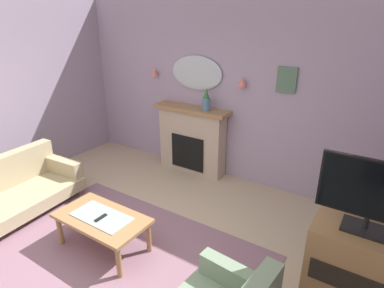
{
  "coord_description": "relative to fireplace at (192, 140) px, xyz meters",
  "views": [
    {
      "loc": [
        2.29,
        -1.66,
        2.6
      ],
      "look_at": [
        0.12,
        1.67,
        1.0
      ],
      "focal_mm": 29.98,
      "sensor_mm": 36.0,
      "label": 1
    }
  ],
  "objects": [
    {
      "name": "wall_sconce_right",
      "position": [
        0.85,
        0.09,
        1.09
      ],
      "size": [
        0.14,
        0.14,
        0.14
      ],
      "primitive_type": "cone",
      "color": "#D17066"
    },
    {
      "name": "patterned_rug",
      "position": [
        0.56,
        -2.5,
        -0.56
      ],
      "size": [
        3.2,
        2.4,
        0.01
      ],
      "primitive_type": "cube",
      "color": "#7F5B6B",
      "rests_on": "ground"
    },
    {
      "name": "wall_mirror",
      "position": [
        -0.0,
        0.14,
        1.14
      ],
      "size": [
        0.96,
        0.06,
        0.56
      ],
      "primitive_type": "ellipsoid",
      "color": "#B2BCC6"
    },
    {
      "name": "wall_back",
      "position": [
        0.56,
        0.22,
        0.88
      ],
      "size": [
        6.67,
        0.1,
        2.89
      ],
      "primitive_type": "cube",
      "color": "#9E8CA8",
      "rests_on": "ground"
    },
    {
      "name": "fireplace",
      "position": [
        0.0,
        0.0,
        0.0
      ],
      "size": [
        1.36,
        0.36,
        1.16
      ],
      "color": "tan",
      "rests_on": "ground"
    },
    {
      "name": "mantel_vase_centre",
      "position": [
        0.3,
        -0.03,
        0.74
      ],
      "size": [
        0.14,
        0.14,
        0.36
      ],
      "color": "#4C7093",
      "rests_on": "fireplace"
    },
    {
      "name": "coffee_table",
      "position": [
        0.28,
        -2.32,
        -0.19
      ],
      "size": [
        1.1,
        0.6,
        0.45
      ],
      "color": "olive",
      "rests_on": "ground"
    },
    {
      "name": "tv_remote",
      "position": [
        0.3,
        -2.35,
        -0.12
      ],
      "size": [
        0.04,
        0.16,
        0.02
      ],
      "primitive_type": "cube",
      "color": "black",
      "rests_on": "coffee_table"
    },
    {
      "name": "tv_flatscreen",
      "position": [
        2.85,
        -1.67,
        0.68
      ],
      "size": [
        0.84,
        0.24,
        0.65
      ],
      "color": "black",
      "rests_on": "tv_cabinet"
    },
    {
      "name": "floor",
      "position": [
        0.56,
        -2.7,
        -0.62
      ],
      "size": [
        6.67,
        6.74,
        0.1
      ],
      "primitive_type": "cube",
      "color": "tan",
      "rests_on": "ground"
    },
    {
      "name": "floral_couch",
      "position": [
        -1.39,
        -2.47,
        -0.25
      ],
      "size": [
        0.97,
        1.77,
        0.76
      ],
      "color": "tan",
      "rests_on": "ground"
    },
    {
      "name": "framed_picture",
      "position": [
        1.5,
        0.15,
        1.18
      ],
      "size": [
        0.28,
        0.03,
        0.36
      ],
      "primitive_type": "cube",
      "color": "#4C6B56"
    },
    {
      "name": "wall_sconce_left",
      "position": [
        -0.85,
        0.09,
        1.09
      ],
      "size": [
        0.14,
        0.14,
        0.14
      ],
      "primitive_type": "cone",
      "color": "#D17066"
    },
    {
      "name": "tv_cabinet",
      "position": [
        2.85,
        -1.65,
        -0.12
      ],
      "size": [
        0.8,
        0.57,
        0.9
      ],
      "color": "olive",
      "rests_on": "ground"
    }
  ]
}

